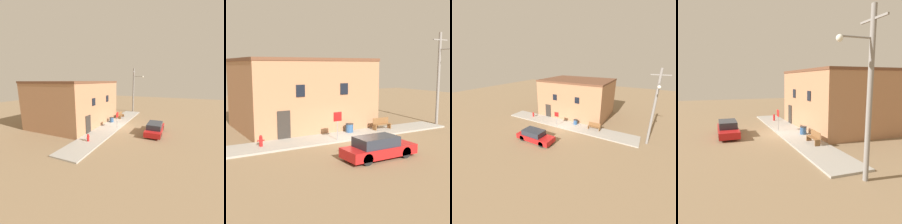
% 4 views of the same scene
% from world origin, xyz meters
% --- Properties ---
extents(ground_plane, '(80.00, 80.00, 0.00)m').
position_xyz_m(ground_plane, '(0.00, 0.00, 0.00)').
color(ground_plane, '#846B4C').
extents(sidewalk, '(20.07, 2.77, 0.13)m').
position_xyz_m(sidewalk, '(0.00, 1.38, 0.07)').
color(sidewalk, '#9E998E').
rests_on(sidewalk, ground).
extents(brick_building, '(11.04, 8.44, 6.06)m').
position_xyz_m(brick_building, '(-0.76, 6.93, 3.03)').
color(brick_building, '#A87551').
rests_on(brick_building, ground).
extents(fire_hydrant, '(0.47, 0.22, 0.77)m').
position_xyz_m(fire_hydrant, '(-6.19, 1.41, 0.52)').
color(fire_hydrant, red).
rests_on(fire_hydrant, sidewalk).
extents(stop_sign, '(0.66, 0.06, 2.04)m').
position_xyz_m(stop_sign, '(-0.87, 0.37, 1.56)').
color(stop_sign, gray).
rests_on(stop_sign, sidewalk).
extents(bench, '(1.64, 0.44, 0.96)m').
position_xyz_m(bench, '(4.30, 1.77, 0.60)').
color(bench, brown).
rests_on(bench, sidewalk).
extents(trash_bin, '(0.63, 0.63, 0.72)m').
position_xyz_m(trash_bin, '(1.30, 2.13, 0.50)').
color(trash_bin, '#2D517F').
rests_on(trash_bin, sidewalk).
extents(utility_pole, '(1.80, 2.05, 8.46)m').
position_xyz_m(utility_pole, '(10.74, 1.46, 4.51)').
color(utility_pole, gray).
rests_on(utility_pole, ground).
extents(parked_car, '(4.55, 1.75, 1.35)m').
position_xyz_m(parked_car, '(-0.89, -4.37, 0.65)').
color(parked_car, black).
rests_on(parked_car, ground).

